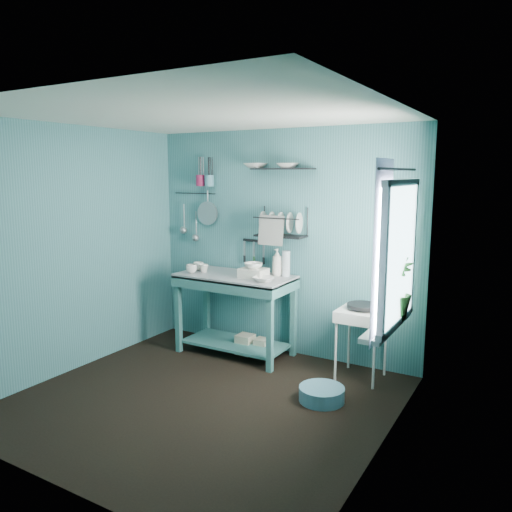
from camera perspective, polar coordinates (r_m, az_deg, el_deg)
The scene contains 36 objects.
floor at distance 4.71m, azimuth -5.98°, elevation -16.04°, with size 3.20×3.20×0.00m, color black.
ceiling at distance 4.28m, azimuth -6.58°, elevation 15.82°, with size 3.20×3.20×0.00m, color silver.
wall_back at distance 5.58m, azimuth 2.92°, elevation 1.49°, with size 3.20×3.20×0.00m, color #3B7479.
wall_front at distance 3.27m, azimuth -22.14°, elevation -4.90°, with size 3.20×3.20×0.00m, color #3B7479.
wall_left at distance 5.42m, azimuth -20.01°, elevation 0.69°, with size 3.00×3.00×0.00m, color #3B7479.
wall_right at distance 3.62m, azimuth 14.59°, elevation -3.15°, with size 3.00×3.00×0.00m, color #3B7479.
work_counter at distance 5.63m, azimuth -2.39°, elevation -6.70°, with size 1.28×0.64×0.91m, color #346F6D.
mug_left at distance 5.66m, azimuth -7.40°, elevation -1.46°, with size 0.12×0.12×0.10m, color silver.
mug_mid at distance 5.68m, azimuth -5.98°, elevation -1.42°, with size 0.10×0.10×0.09m, color silver.
mug_right at distance 5.80m, azimuth -6.59°, elevation -1.19°, with size 0.12×0.12×0.10m, color silver.
wash_tub at distance 5.37m, azimuth -0.29°, elevation -1.95°, with size 0.28×0.22×0.10m, color silver.
tub_bowl at distance 5.35m, azimuth -0.29°, elevation -1.11°, with size 0.20×0.20×0.06m, color silver.
soap_bottle at distance 5.46m, azimuth 2.42°, elevation -0.71°, with size 0.12×0.12×0.30m, color silver.
water_bottle at distance 5.43m, azimuth 3.45°, elevation -0.87°, with size 0.09×0.09×0.28m, color silver.
counter_bowl at distance 5.17m, azimuth 0.89°, elevation -2.68°, with size 0.22×0.22×0.05m, color silver.
hotplate_stand at distance 5.11m, azimuth 11.91°, elevation -9.81°, with size 0.44×0.44×0.71m, color white.
frying_pan at distance 5.00m, azimuth 12.06°, elevation -5.58°, with size 0.30×0.30×0.04m, color black.
knife_strip at distance 5.71m, azimuth -0.19°, elevation 1.75°, with size 0.32×0.02×0.03m, color black.
dish_rack at distance 5.41m, azimuth 2.85°, elevation 3.89°, with size 0.55×0.24×0.32m, color black.
upper_shelf at distance 5.41m, azimuth 3.06°, elevation 9.92°, with size 0.70×0.18×0.01m, color black.
shelf_bowl_left at distance 5.57m, azimuth -0.06°, elevation 9.49°, with size 0.23×0.23×0.06m, color silver.
shelf_bowl_right at distance 5.38m, azimuth 3.66°, elevation 10.02°, with size 0.22×0.22×0.05m, color silver.
utensil_cup_magenta at distance 6.01m, azimuth -6.35°, elevation 8.57°, with size 0.11×0.11×0.13m, color #9B1C46.
utensil_cup_teal at distance 5.94m, azimuth -5.36°, elevation 8.56°, with size 0.11×0.11×0.13m, color teal.
colander at distance 6.01m, azimuth -5.57°, elevation 4.89°, with size 0.28×0.28×0.03m, color #999CA1.
ladle_outer at distance 6.25m, azimuth -8.23°, elevation 4.51°, with size 0.01×0.01×0.30m, color #999CA1.
ladle_inner at distance 6.14m, azimuth -6.86°, elevation 3.68°, with size 0.01×0.01×0.30m, color #999CA1.
hook_rail at distance 6.13m, azimuth -6.97°, elevation 7.12°, with size 0.01×0.01×0.60m, color black.
window_glass at distance 4.03m, azimuth 16.22°, elevation 0.20°, with size 1.10×1.10×0.00m, color white.
windowsill at distance 4.18m, azimuth 14.71°, elevation -7.72°, with size 0.16×0.95×0.04m, color white.
curtain at distance 3.75m, azimuth 14.17°, elevation 0.40°, with size 1.35×1.35×0.00m, color white.
curtain_rod at distance 3.99m, azimuth 16.02°, elevation 9.51°, with size 0.02×0.02×1.05m, color black.
potted_plant at distance 4.24m, azimuth 15.47°, elevation -3.60°, with size 0.29×0.29×0.52m, color #2E6D2B.
storage_tin_large at distance 5.73m, azimuth -1.24°, elevation -10.04°, with size 0.18×0.18×0.22m, color tan.
storage_tin_small at distance 5.66m, azimuth 0.68°, elevation -10.39°, with size 0.15×0.15×0.20m, color tan.
floor_basin at distance 4.67m, azimuth 7.52°, elevation -15.38°, with size 0.41×0.41×0.13m, color teal.
Camera 1 is at (2.54, -3.41, 2.02)m, focal length 35.00 mm.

